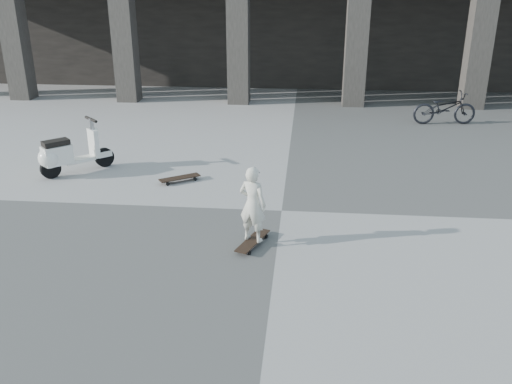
# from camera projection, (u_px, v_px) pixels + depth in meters

# --- Properties ---
(ground) EXTENTS (90.00, 90.00, 0.00)m
(ground) POSITION_uv_depth(u_px,v_px,m) (282.00, 211.00, 9.22)
(ground) COLOR #4E4E4C
(ground) RESTS_ON ground
(longboard) EXTENTS (0.47, 0.85, 0.08)m
(longboard) POSITION_uv_depth(u_px,v_px,m) (253.00, 241.00, 8.01)
(longboard) COLOR black
(longboard) RESTS_ON ground
(skateboard_spare) EXTENTS (0.78, 0.62, 0.10)m
(skateboard_spare) POSITION_uv_depth(u_px,v_px,m) (180.00, 178.00, 10.51)
(skateboard_spare) COLOR black
(skateboard_spare) RESTS_ON ground
(child) EXTENTS (0.49, 0.41, 1.14)m
(child) POSITION_uv_depth(u_px,v_px,m) (253.00, 204.00, 7.79)
(child) COLOR beige
(child) RESTS_ON longboard
(scooter) EXTENTS (1.19, 1.18, 1.07)m
(scooter) POSITION_uv_depth(u_px,v_px,m) (64.00, 155.00, 10.75)
(scooter) COLOR black
(scooter) RESTS_ON ground
(bicycle) EXTENTS (1.73, 0.76, 0.88)m
(bicycle) POSITION_uv_depth(u_px,v_px,m) (445.00, 108.00, 14.57)
(bicycle) COLOR black
(bicycle) RESTS_ON ground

